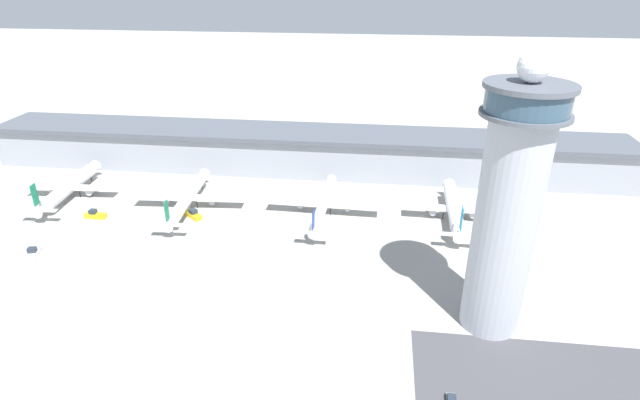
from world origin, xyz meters
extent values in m
plane|color=#9E9B93|center=(0.00, 0.00, 0.00)|extent=(1000.00, 1000.00, 0.00)
cube|color=#9399A3|center=(0.00, 70.00, 7.42)|extent=(251.36, 22.00, 14.83)
cube|color=#4C515B|center=(0.00, 70.00, 15.63)|extent=(251.36, 25.00, 1.60)
cylinder|color=#ADB2BC|center=(57.49, -19.18, 24.88)|extent=(13.04, 13.04, 49.76)
cylinder|color=#565B66|center=(57.49, -19.18, 50.16)|extent=(17.34, 17.34, 0.80)
cylinder|color=#334C60|center=(57.49, -19.18, 52.84)|extent=(15.96, 15.96, 4.56)
cylinder|color=#565B66|center=(57.49, -19.18, 55.62)|extent=(17.34, 17.34, 1.00)
sphere|color=white|center=(57.49, -19.18, 59.12)|extent=(6.00, 6.00, 6.00)
cylinder|color=white|center=(-79.01, 33.86, 4.20)|extent=(6.60, 32.15, 4.39)
cone|color=white|center=(-80.26, 51.75, 4.20)|extent=(4.65, 4.25, 4.39)
cone|color=white|center=(-77.71, 15.31, 4.20)|extent=(4.31, 5.53, 3.95)
cube|color=white|center=(-79.05, 34.50, 3.43)|extent=(32.27, 6.62, 0.44)
cylinder|color=#A8A8B2|center=(-85.84, 35.03, 2.11)|extent=(2.74, 4.99, 2.41)
cylinder|color=#A8A8B2|center=(-72.41, 35.96, 2.11)|extent=(2.74, 4.99, 2.41)
cube|color=#14704C|center=(-77.64, 14.26, 9.91)|extent=(0.49, 2.81, 7.02)
cube|color=white|center=(-77.61, 13.86, 4.64)|extent=(12.40, 2.85, 0.24)
cylinder|color=black|center=(-80.04, 48.58, 1.00)|extent=(0.28, 0.28, 2.01)
cylinder|color=black|center=(-75.93, 33.91, 1.00)|extent=(0.28, 0.28, 2.01)
cylinder|color=black|center=(-82.06, 33.49, 1.00)|extent=(0.28, 0.28, 2.01)
cylinder|color=white|center=(-33.72, 30.59, 4.21)|extent=(6.36, 34.91, 3.87)
cone|color=white|center=(-35.09, 49.64, 4.21)|extent=(4.11, 3.76, 3.87)
cone|color=white|center=(-32.30, 10.95, 4.21)|extent=(3.81, 4.89, 3.49)
cube|color=white|center=(-33.77, 31.28, 3.53)|extent=(38.05, 7.11, 0.44)
cylinder|color=#A8A8B2|center=(-41.76, 31.70, 2.36)|extent=(2.43, 4.40, 2.13)
cylinder|color=#A8A8B2|center=(-25.91, 32.85, 2.36)|extent=(2.43, 4.40, 2.13)
cube|color=#14704C|center=(-32.23, 10.03, 9.24)|extent=(0.50, 2.81, 6.20)
cube|color=white|center=(-32.20, 9.63, 4.60)|extent=(10.96, 2.77, 0.24)
cylinder|color=black|center=(-34.88, 46.70, 1.14)|extent=(0.28, 0.28, 2.27)
cylinder|color=black|center=(-31.00, 30.68, 1.14)|extent=(0.28, 0.28, 2.27)
cylinder|color=black|center=(-36.41, 30.29, 1.14)|extent=(0.28, 0.28, 2.27)
cylinder|color=silver|center=(12.67, 31.36, 4.18)|extent=(4.40, 35.44, 3.42)
cone|color=silver|center=(13.20, 50.57, 4.18)|extent=(3.51, 3.18, 3.42)
cone|color=silver|center=(12.13, 11.63, 4.18)|extent=(3.19, 4.19, 3.08)
cube|color=silver|center=(12.69, 32.06, 3.58)|extent=(37.91, 5.44, 0.44)
cylinder|color=#A8A8B2|center=(4.78, 33.28, 2.54)|extent=(1.99, 3.82, 1.88)
cylinder|color=#A8A8B2|center=(20.65, 32.84, 2.54)|extent=(1.99, 3.82, 1.88)
cube|color=navy|center=(12.10, 10.81, 8.63)|extent=(0.38, 2.81, 5.48)
cube|color=silver|center=(12.09, 10.41, 4.52)|extent=(9.64, 2.26, 0.24)
cylinder|color=black|center=(13.12, 47.83, 1.23)|extent=(0.28, 0.28, 2.47)
cylinder|color=black|center=(15.06, 31.20, 1.23)|extent=(0.28, 0.28, 2.47)
cylinder|color=black|center=(10.27, 31.33, 1.23)|extent=(0.28, 0.28, 2.47)
cylinder|color=white|center=(55.12, 32.69, 4.47)|extent=(5.09, 30.02, 4.32)
cone|color=white|center=(55.56, 49.59, 4.47)|extent=(4.42, 4.00, 4.32)
cone|color=white|center=(54.66, 15.15, 4.47)|extent=(4.02, 5.28, 3.89)
cube|color=white|center=(55.13, 33.29, 3.71)|extent=(30.80, 5.19, 0.44)
cylinder|color=#A8A8B2|center=(48.72, 34.46, 2.41)|extent=(2.50, 4.81, 2.37)
cylinder|color=#A8A8B2|center=(61.60, 34.12, 2.41)|extent=(2.50, 4.81, 2.37)
cube|color=#197FB2|center=(54.64, 14.11, 10.08)|extent=(0.37, 2.81, 6.91)
cube|color=white|center=(54.63, 13.71, 4.90)|extent=(12.14, 2.31, 0.24)
cylinder|color=black|center=(55.47, 46.45, 1.16)|extent=(0.28, 0.28, 2.31)
cylinder|color=black|center=(58.13, 32.41, 1.16)|extent=(0.28, 0.28, 2.31)
cylinder|color=black|center=(52.09, 32.57, 1.16)|extent=(0.28, 0.28, 2.31)
cube|color=black|center=(-61.91, 19.48, 0.06)|extent=(5.88, 2.27, 0.12)
cube|color=gold|center=(-61.91, 19.48, 0.80)|extent=(7.00, 2.37, 1.61)
cube|color=#232D38|center=(-62.60, 19.50, 2.27)|extent=(2.12, 2.02, 1.32)
cube|color=black|center=(-66.96, -5.05, 0.06)|extent=(3.62, 5.52, 0.12)
cube|color=silver|center=(-66.96, -5.05, 0.84)|extent=(3.96, 6.48, 1.68)
cube|color=#232D38|center=(-66.81, -5.64, 2.36)|extent=(2.59, 2.31, 1.37)
cube|color=black|center=(-30.46, 24.17, 0.06)|extent=(6.98, 6.20, 0.12)
cube|color=gold|center=(-30.46, 24.17, 0.83)|extent=(8.10, 7.11, 1.66)
cube|color=#232D38|center=(-29.79, 23.65, 2.33)|extent=(3.29, 3.22, 1.36)
cube|color=#232D38|center=(46.35, -44.66, 1.16)|extent=(1.71, 2.25, 0.68)
camera|label=1|loc=(29.91, -116.75, 76.45)|focal=28.00mm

